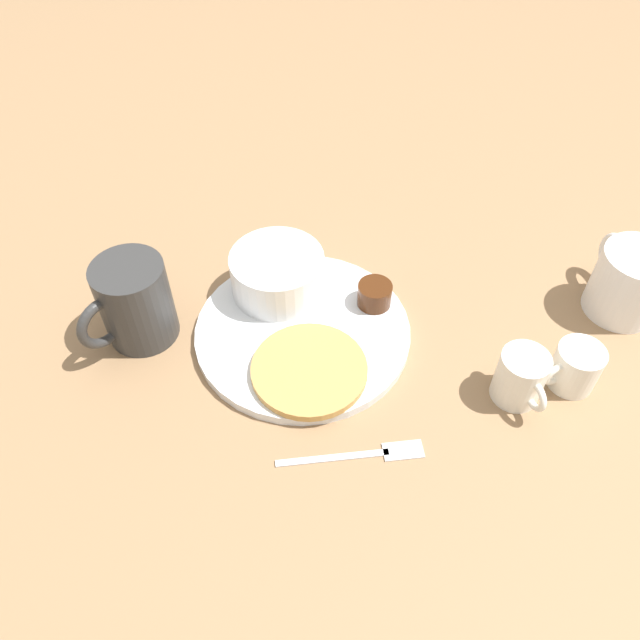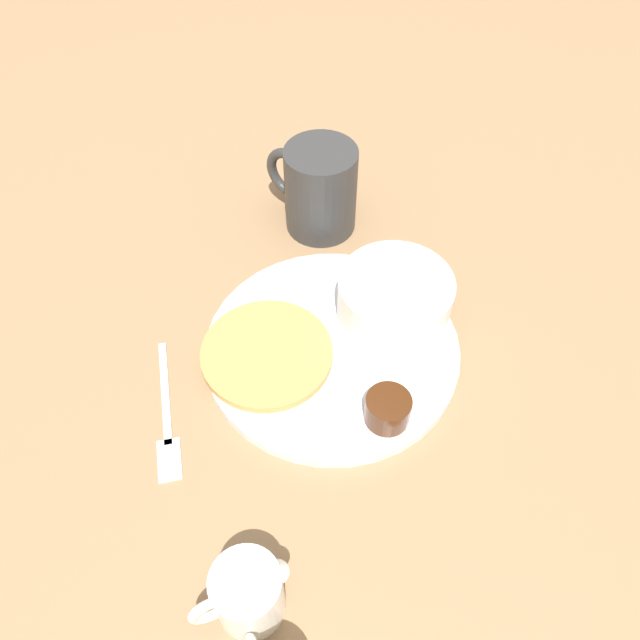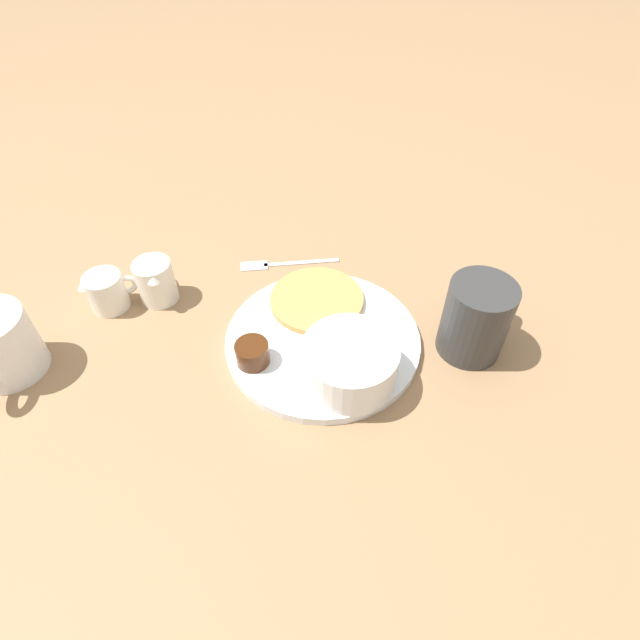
{
  "view_description": "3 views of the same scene",
  "coord_description": "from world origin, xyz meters",
  "px_view_note": "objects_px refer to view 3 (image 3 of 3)",
  "views": [
    {
      "loc": [
        -0.32,
        -0.34,
        0.55
      ],
      "look_at": [
        0.01,
        -0.02,
        0.03
      ],
      "focal_mm": 35.0,
      "sensor_mm": 36.0,
      "label": 1
    },
    {
      "loc": [
        0.21,
        -0.28,
        0.49
      ],
      "look_at": [
        -0.02,
        0.0,
        0.03
      ],
      "focal_mm": 35.0,
      "sensor_mm": 36.0,
      "label": 2
    },
    {
      "loc": [
        0.3,
        0.29,
        0.48
      ],
      "look_at": [
        -0.0,
        -0.01,
        0.04
      ],
      "focal_mm": 28.0,
      "sensor_mm": 36.0,
      "label": 3
    }
  ],
  "objects_px": {
    "creamer_pitcher_far": "(107,291)",
    "plate": "(323,340)",
    "creamer_pitcher_near": "(156,281)",
    "coffee_mug": "(477,318)",
    "bowl": "(350,362)",
    "fork": "(278,264)"
  },
  "relations": [
    {
      "from": "plate",
      "to": "fork",
      "type": "height_order",
      "value": "plate"
    },
    {
      "from": "bowl",
      "to": "fork",
      "type": "height_order",
      "value": "bowl"
    },
    {
      "from": "creamer_pitcher_far",
      "to": "fork",
      "type": "relative_size",
      "value": 0.57
    },
    {
      "from": "coffee_mug",
      "to": "plate",
      "type": "bearing_deg",
      "value": -47.02
    },
    {
      "from": "creamer_pitcher_far",
      "to": "plate",
      "type": "bearing_deg",
      "value": 121.0
    },
    {
      "from": "creamer_pitcher_near",
      "to": "coffee_mug",
      "type": "bearing_deg",
      "value": 122.11
    },
    {
      "from": "coffee_mug",
      "to": "creamer_pitcher_far",
      "type": "xyz_separation_m",
      "value": [
        0.28,
        -0.39,
        -0.02
      ]
    },
    {
      "from": "plate",
      "to": "bowl",
      "type": "distance_m",
      "value": 0.08
    },
    {
      "from": "creamer_pitcher_near",
      "to": "fork",
      "type": "relative_size",
      "value": 0.57
    },
    {
      "from": "coffee_mug",
      "to": "creamer_pitcher_far",
      "type": "height_order",
      "value": "coffee_mug"
    },
    {
      "from": "coffee_mug",
      "to": "creamer_pitcher_near",
      "type": "bearing_deg",
      "value": -57.89
    },
    {
      "from": "creamer_pitcher_near",
      "to": "creamer_pitcher_far",
      "type": "height_order",
      "value": "creamer_pitcher_near"
    },
    {
      "from": "bowl",
      "to": "creamer_pitcher_far",
      "type": "bearing_deg",
      "value": -68.19
    },
    {
      "from": "plate",
      "to": "creamer_pitcher_near",
      "type": "relative_size",
      "value": 3.5
    },
    {
      "from": "plate",
      "to": "creamer_pitcher_far",
      "type": "relative_size",
      "value": 3.52
    },
    {
      "from": "coffee_mug",
      "to": "fork",
      "type": "height_order",
      "value": "coffee_mug"
    },
    {
      "from": "bowl",
      "to": "fork",
      "type": "relative_size",
      "value": 0.9
    },
    {
      "from": "bowl",
      "to": "coffee_mug",
      "type": "xyz_separation_m",
      "value": [
        -0.15,
        0.07,
        0.01
      ]
    },
    {
      "from": "bowl",
      "to": "creamer_pitcher_near",
      "type": "bearing_deg",
      "value": -75.77
    },
    {
      "from": "creamer_pitcher_far",
      "to": "fork",
      "type": "height_order",
      "value": "creamer_pitcher_far"
    },
    {
      "from": "creamer_pitcher_near",
      "to": "fork",
      "type": "bearing_deg",
      "value": 158.42
    },
    {
      "from": "creamer_pitcher_near",
      "to": "creamer_pitcher_far",
      "type": "xyz_separation_m",
      "value": [
        0.06,
        -0.03,
        -0.0
      ]
    }
  ]
}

